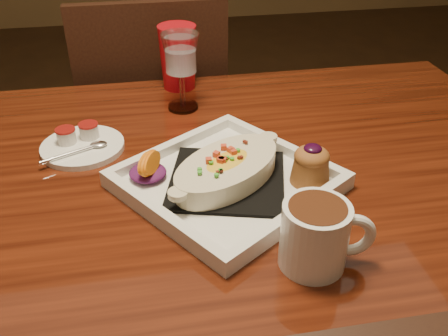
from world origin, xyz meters
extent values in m
cube|color=#62220E|center=(0.00, 0.00, 0.73)|extent=(1.50, 0.90, 0.04)
cylinder|color=black|center=(0.67, 0.37, 0.35)|extent=(0.07, 0.07, 0.71)
cube|color=black|center=(0.00, 0.70, 0.45)|extent=(0.42, 0.42, 0.04)
cylinder|color=black|center=(0.17, 0.87, 0.23)|extent=(0.04, 0.04, 0.45)
cylinder|color=black|center=(-0.17, 0.87, 0.23)|extent=(0.04, 0.04, 0.45)
cylinder|color=black|center=(0.17, 0.53, 0.23)|extent=(0.04, 0.04, 0.45)
cylinder|color=black|center=(-0.17, 0.53, 0.23)|extent=(0.04, 0.04, 0.45)
cube|color=black|center=(0.00, 0.51, 0.70)|extent=(0.40, 0.03, 0.46)
cube|color=white|center=(0.10, -0.04, 0.76)|extent=(0.43, 0.43, 0.01)
cube|color=black|center=(0.10, -0.04, 0.77)|extent=(0.24, 0.24, 0.01)
ellipsoid|color=yellow|center=(0.10, -0.04, 0.79)|extent=(0.21, 0.20, 0.04)
ellipsoid|color=#591452|center=(-0.04, 0.00, 0.77)|extent=(0.07, 0.07, 0.02)
cone|color=#964E26|center=(0.24, -0.07, 0.79)|extent=(0.07, 0.07, 0.05)
ellipsoid|color=#964E26|center=(0.24, -0.07, 0.81)|extent=(0.06, 0.06, 0.03)
ellipsoid|color=black|center=(0.24, -0.07, 0.83)|extent=(0.03, 0.03, 0.01)
cylinder|color=white|center=(0.18, -0.24, 0.80)|extent=(0.09, 0.09, 0.10)
cylinder|color=#3D1E10|center=(0.18, -0.24, 0.84)|extent=(0.08, 0.08, 0.02)
torus|color=white|center=(0.23, -0.25, 0.80)|extent=(0.07, 0.03, 0.07)
cylinder|color=silver|center=(0.06, 0.28, 0.75)|extent=(0.07, 0.07, 0.01)
cylinder|color=silver|center=(0.06, 0.28, 0.79)|extent=(0.01, 0.01, 0.08)
cone|color=silver|center=(0.06, 0.28, 0.88)|extent=(0.08, 0.08, 0.09)
cylinder|color=white|center=(-0.16, 0.14, 0.76)|extent=(0.16, 0.16, 0.01)
cylinder|color=silver|center=(-0.18, 0.15, 0.78)|extent=(0.04, 0.04, 0.03)
cylinder|color=maroon|center=(-0.18, 0.15, 0.79)|extent=(0.04, 0.04, 0.00)
cylinder|color=silver|center=(-0.14, 0.16, 0.78)|extent=(0.04, 0.04, 0.03)
cylinder|color=maroon|center=(-0.14, 0.16, 0.79)|extent=(0.04, 0.04, 0.00)
cone|color=red|center=(0.06, 0.40, 0.83)|extent=(0.09, 0.09, 0.15)
camera|label=1|loc=(-0.03, -0.73, 1.25)|focal=40.00mm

